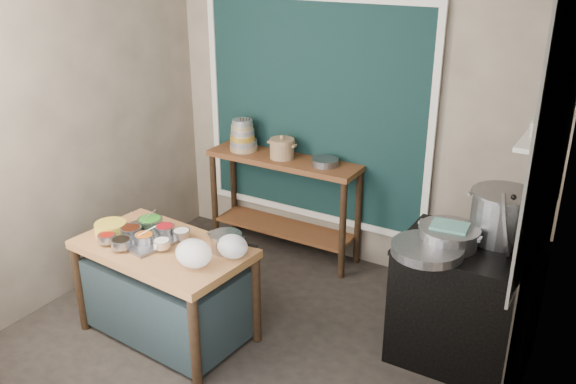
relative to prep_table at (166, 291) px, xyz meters
The scene contains 30 objects.
floor 0.78m from the prep_table, 26.26° to the left, with size 3.50×3.00×0.02m, color #29231F.
back_wall 2.17m from the prep_table, 71.43° to the left, with size 3.50×0.02×2.80m, color gray.
left_wall 1.57m from the prep_table, 165.40° to the left, with size 0.02×3.00×2.80m, color gray.
right_wall 2.60m from the prep_table, ahead, with size 0.02×3.00×2.80m, color gray.
curtain_panel 2.04m from the prep_table, 81.70° to the left, with size 2.10×0.02×1.90m, color black.
curtain_frame 2.03m from the prep_table, 81.66° to the left, with size 2.22×0.03×2.02m, color beige, non-canonical shape.
tile_panel 2.90m from the prep_table, 19.94° to the left, with size 0.02×1.70×1.70m, color #B2B2AA.
soot_patch 2.55m from the prep_table, 22.03° to the left, with size 0.01×1.30×1.30m, color black.
wall_shelf 2.80m from the prep_table, 27.20° to the left, with size 0.22×0.70×0.03m, color beige.
prep_table is the anchor object (origin of this frame).
back_counter 1.58m from the prep_table, 87.89° to the left, with size 1.45×0.40×0.95m, color brown.
stove_block 2.14m from the prep_table, 23.47° to the left, with size 0.90×0.68×0.85m, color black.
stove_top 2.19m from the prep_table, 23.47° to the left, with size 0.92×0.69×0.03m, color black.
condiment_tray 0.44m from the prep_table, behind, with size 0.51×0.36×0.02m, color gray.
condiment_bowls 0.47m from the prep_table, behind, with size 0.64×0.51×0.07m.
yellow_basin 0.62m from the prep_table, behind, with size 0.23×0.23×0.09m, color gold.
saucepan 0.64m from the prep_table, 22.23° to the left, with size 0.23×0.23×0.13m, color gray, non-canonical shape.
plastic_bag_a 0.62m from the prep_table, 16.97° to the right, with size 0.26×0.22×0.19m, color white.
plastic_bag_b 0.71m from the prep_table, 12.08° to the left, with size 0.22×0.19×0.16m, color white.
bowl_stack 1.76m from the prep_table, 103.51° to the left, with size 0.26×0.26×0.29m.
utensil_cup 1.71m from the prep_table, 102.66° to the left, with size 0.17×0.17×0.10m, color gray.
ceramic_crock 1.70m from the prep_table, 88.12° to the left, with size 0.24×0.24×0.16m, color #816446, non-canonical shape.
wide_bowl 1.76m from the prep_table, 73.43° to the left, with size 0.24×0.24×0.06m, color gray.
stock_pot 2.43m from the prep_table, 26.86° to the left, with size 0.44×0.44×0.35m, color gray, non-canonical shape.
pot_lid 2.42m from the prep_table, 21.86° to the left, with size 0.42×0.42×0.02m, color gray.
steamer 2.06m from the prep_table, 23.45° to the left, with size 0.41×0.41×0.13m, color gray, non-canonical shape.
green_cloth 2.08m from the prep_table, 23.45° to the left, with size 0.24×0.18×0.02m, color slate.
shallow_pan 1.91m from the prep_table, 19.27° to the left, with size 0.47×0.47×0.06m, color gray.
shelf_bowl_stack 2.82m from the prep_table, 26.56° to the left, with size 0.16×0.16×0.13m.
shelf_bowl_green 2.91m from the prep_table, 31.26° to the left, with size 0.15×0.15×0.05m, color gray.
Camera 1 is at (2.13, -3.16, 2.76)m, focal length 38.00 mm.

